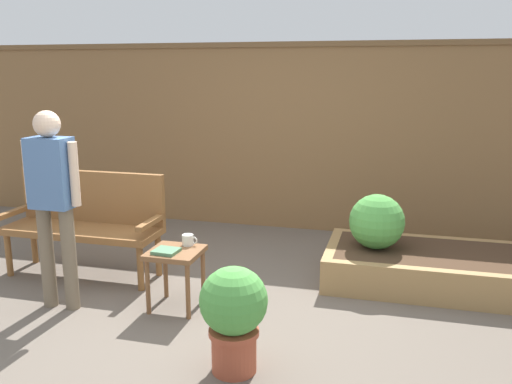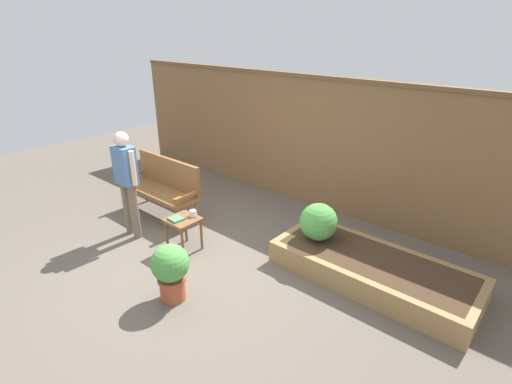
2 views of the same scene
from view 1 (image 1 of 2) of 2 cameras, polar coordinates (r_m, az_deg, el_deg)
name	(u,v)px [view 1 (image 1 of 2)]	position (r m, az deg, el deg)	size (l,w,h in m)	color
ground_plane	(216,321)	(4.20, -4.20, -13.42)	(14.00, 14.00, 0.00)	#60564C
fence_back	(287,136)	(6.32, 3.34, 5.88)	(8.40, 0.14, 2.16)	brown
garden_bench	(87,216)	(5.18, -17.47, -2.40)	(1.44, 0.48, 0.94)	brown
side_table	(175,260)	(4.29, -8.52, -7.15)	(0.40, 0.40, 0.48)	brown
cup_on_table	(188,240)	(4.35, -7.19, -5.06)	(0.13, 0.09, 0.09)	silver
book_on_table	(166,251)	(4.21, -9.49, -6.19)	(0.18, 0.17, 0.03)	#4C7A56
potted_boxwood	(234,312)	(3.40, -2.38, -12.57)	(0.43, 0.43, 0.69)	#A84C33
raised_planter_bed	(466,271)	(5.06, 21.31, -7.77)	(2.40, 1.00, 0.30)	#997547
shrub_near_bench	(377,222)	(4.88, 12.66, -3.08)	(0.49, 0.49, 0.49)	brown
person_by_bench	(53,193)	(4.39, -20.71, -0.11)	(0.47, 0.20, 1.56)	#70604C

